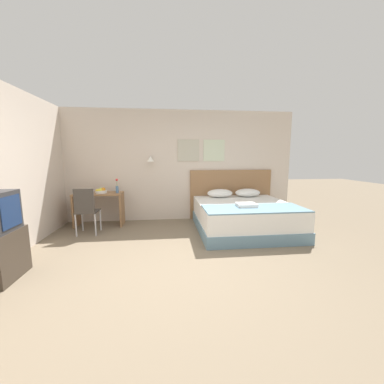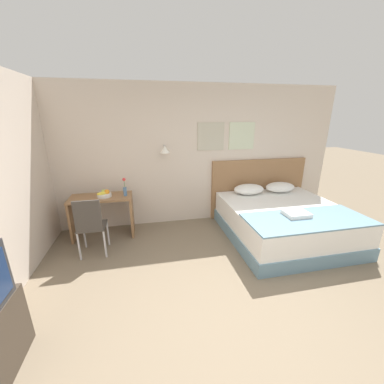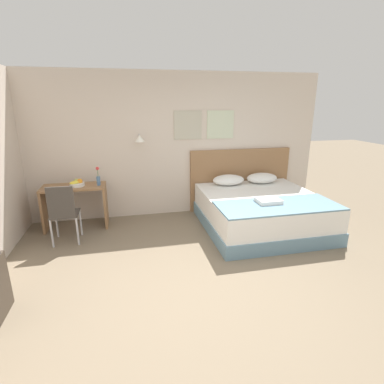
# 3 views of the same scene
# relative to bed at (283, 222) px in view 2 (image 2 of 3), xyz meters

# --- Properties ---
(ground_plane) EXTENTS (24.00, 24.00, 0.00)m
(ground_plane) POSITION_rel_bed_xyz_m (-1.42, -1.60, -0.29)
(ground_plane) COLOR #756651
(wall_back) EXTENTS (5.89, 0.31, 2.65)m
(wall_back) POSITION_rel_bed_xyz_m (-1.41, 1.09, 1.04)
(wall_back) COLOR beige
(wall_back) RESTS_ON ground_plane
(bed) EXTENTS (1.93, 1.99, 0.59)m
(bed) POSITION_rel_bed_xyz_m (0.00, 0.00, 0.00)
(bed) COLOR #66899E
(bed) RESTS_ON ground_plane
(headboard) EXTENTS (2.05, 0.06, 1.22)m
(headboard) POSITION_rel_bed_xyz_m (-0.00, 1.03, 0.32)
(headboard) COLOR #8E6642
(headboard) RESTS_ON ground_plane
(pillow_left) EXTENTS (0.61, 0.40, 0.19)m
(pillow_left) POSITION_rel_bed_xyz_m (-0.34, 0.75, 0.39)
(pillow_left) COLOR white
(pillow_left) RESTS_ON bed
(pillow_right) EXTENTS (0.61, 0.40, 0.19)m
(pillow_right) POSITION_rel_bed_xyz_m (0.34, 0.75, 0.39)
(pillow_right) COLOR white
(pillow_right) RESTS_ON bed
(throw_blanket) EXTENTS (1.88, 0.80, 0.02)m
(throw_blanket) POSITION_rel_bed_xyz_m (-0.00, -0.58, 0.31)
(throw_blanket) COLOR #66899E
(throw_blanket) RESTS_ON bed
(folded_towel_near_foot) EXTENTS (0.36, 0.30, 0.06)m
(folded_towel_near_foot) POSITION_rel_bed_xyz_m (-0.10, -0.44, 0.35)
(folded_towel_near_foot) COLOR white
(folded_towel_near_foot) RESTS_ON throw_blanket
(desk) EXTENTS (1.04, 0.49, 0.75)m
(desk) POSITION_rel_bed_xyz_m (-3.13, 0.71, 0.22)
(desk) COLOR #8E6642
(desk) RESTS_ON ground_plane
(desk_chair) EXTENTS (0.41, 0.41, 0.95)m
(desk_chair) POSITION_rel_bed_xyz_m (-3.20, 0.06, 0.26)
(desk_chair) COLOR #3D3833
(desk_chair) RESTS_ON ground_plane
(fruit_bowl) EXTENTS (0.24, 0.24, 0.12)m
(fruit_bowl) POSITION_rel_bed_xyz_m (-3.06, 0.69, 0.50)
(fruit_bowl) COLOR silver
(fruit_bowl) RESTS_ON desk
(flower_vase) EXTENTS (0.06, 0.06, 0.32)m
(flower_vase) POSITION_rel_bed_xyz_m (-2.71, 0.66, 0.58)
(flower_vase) COLOR #4C7099
(flower_vase) RESTS_ON desk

